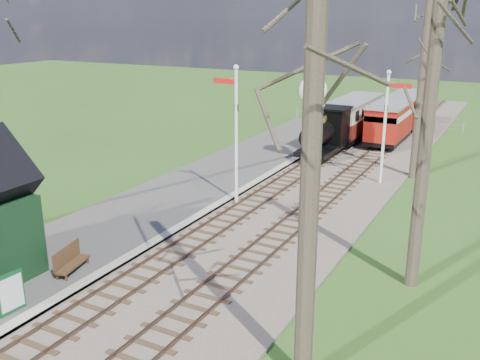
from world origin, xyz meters
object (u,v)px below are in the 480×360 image
object	(u,v)px
locomotive	(323,123)
red_carriage_b	(407,110)
sign_board	(11,293)
semaphore_far	(387,119)
red_carriage_a	(389,123)
semaphore_near	(235,125)
person	(39,252)
coach	(353,116)
bench	(69,260)

from	to	relation	value
locomotive	red_carriage_b	distance (m)	11.31
sign_board	semaphore_far	bearing A→B (deg)	70.70
red_carriage_a	sign_board	xyz separation A→B (m)	(-4.30, -26.01, -0.73)
semaphore_near	person	distance (m)	9.80
locomotive	red_carriage_b	size ratio (longest dim) A/B	0.93
coach	semaphore_near	bearing A→B (deg)	-92.88
coach	person	world-z (taller)	coach
red_carriage_a	red_carriage_b	size ratio (longest dim) A/B	1.00
sign_board	bench	distance (m)	2.67
coach	red_carriage_a	world-z (taller)	coach
red_carriage_a	semaphore_far	bearing A→B (deg)	-78.45
semaphore_near	bench	distance (m)	9.33
red_carriage_b	red_carriage_a	bearing A→B (deg)	-90.00
semaphore_far	sign_board	world-z (taller)	semaphore_far
red_carriage_b	bench	world-z (taller)	red_carriage_b
coach	red_carriage_b	distance (m)	5.56
coach	sign_board	size ratio (longest dim) A/B	6.48
bench	sign_board	bearing A→B (deg)	-80.29
semaphore_far	bench	xyz separation A→B (m)	(-6.52, -14.71, -2.76)
semaphore_near	red_carriage_b	size ratio (longest dim) A/B	1.19
semaphore_near	red_carriage_a	distance (m)	15.20
bench	semaphore_far	bearing A→B (deg)	66.10
red_carriage_a	sign_board	distance (m)	26.38
locomotive	coach	distance (m)	6.10
red_carriage_b	person	xyz separation A→B (m)	(-5.64, -29.29, -0.69)
red_carriage_a	person	world-z (taller)	red_carriage_a
person	semaphore_far	bearing A→B (deg)	-11.80
semaphore_far	sign_board	distance (m)	18.54
bench	locomotive	bearing A→B (deg)	83.21
red_carriage_b	sign_board	xyz separation A→B (m)	(-4.30, -31.51, -0.73)
red_carriage_a	bench	bearing A→B (deg)	-101.47
semaphore_far	coach	distance (m)	10.39
red_carriage_b	bench	bearing A→B (deg)	-99.33
red_carriage_a	bench	distance (m)	23.88
locomotive	person	size ratio (longest dim) A/B	3.79
red_carriage_a	bench	size ratio (longest dim) A/B	3.41
red_carriage_a	red_carriage_b	xyz separation A→B (m)	(0.00, 5.50, 0.00)
red_carriage_a	red_carriage_b	distance (m)	5.50
sign_board	bench	xyz separation A→B (m)	(-0.45, 2.62, -0.20)
semaphore_near	locomotive	distance (m)	9.33
bench	person	xyz separation A→B (m)	(-0.90, -0.40, 0.24)
locomotive	red_carriage_b	world-z (taller)	locomotive
red_carriage_b	sign_board	distance (m)	31.81
semaphore_far	red_carriage_a	distance (m)	9.04
semaphore_near	semaphore_far	xyz separation A→B (m)	(5.14, 6.00, -0.27)
semaphore_far	red_carriage_a	world-z (taller)	semaphore_far
locomotive	bench	xyz separation A→B (m)	(-2.13, -17.91, -1.63)
semaphore_near	sign_board	xyz separation A→B (m)	(-0.93, -11.34, -2.82)
semaphore_near	semaphore_far	world-z (taller)	semaphore_near
semaphore_far	person	xyz separation A→B (m)	(-7.42, -15.11, -2.51)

